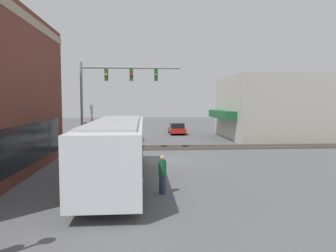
{
  "coord_description": "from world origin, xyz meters",
  "views": [
    {
      "loc": [
        -21.69,
        1.49,
        3.97
      ],
      "look_at": [
        4.22,
        -0.48,
        2.02
      ],
      "focal_mm": 35.0,
      "sensor_mm": 36.0,
      "label": 1
    }
  ],
  "objects": [
    {
      "name": "pedestrian_near_bus",
      "position": [
        -7.84,
        0.68,
        0.85
      ],
      "size": [
        0.34,
        0.34,
        1.67
      ],
      "color": "#2D3351",
      "rests_on": "ground"
    },
    {
      "name": "parked_car_white",
      "position": [
        11.47,
        2.8,
        0.65
      ],
      "size": [
        4.25,
        1.82,
        1.4
      ],
      "color": "silver",
      "rests_on": "ground"
    },
    {
      "name": "city_bus",
      "position": [
        -5.39,
        2.8,
        1.69
      ],
      "size": [
        12.34,
        2.59,
        3.05
      ],
      "color": "silver",
      "rests_on": "ground"
    },
    {
      "name": "rail_track_near",
      "position": [
        6.0,
        0.0,
        0.03
      ],
      "size": [
        2.6,
        60.0,
        0.15
      ],
      "color": "#332D28",
      "rests_on": "ground"
    },
    {
      "name": "ground_plane",
      "position": [
        0.0,
        0.0,
        0.0
      ],
      "size": [
        120.0,
        120.0,
        0.0
      ],
      "primitive_type": "plane",
      "color": "#565659"
    },
    {
      "name": "traffic_signal_gantry",
      "position": [
        4.13,
        3.88,
        5.2
      ],
      "size": [
        0.42,
        7.79,
        6.99
      ],
      "color": "gray",
      "rests_on": "ground"
    },
    {
      "name": "shop_building",
      "position": [
        12.96,
        -12.27,
        3.3
      ],
      "size": [
        11.44,
        10.8,
        6.62
      ],
      "color": "#B2ADA3",
      "rests_on": "ground"
    },
    {
      "name": "crossing_signal",
      "position": [
        3.05,
        5.31,
        2.3
      ],
      "size": [
        1.41,
        1.18,
        3.81
      ],
      "color": "gray",
      "rests_on": "ground"
    },
    {
      "name": "parked_car_red",
      "position": [
        18.06,
        -2.6,
        0.65
      ],
      "size": [
        4.62,
        1.82,
        1.4
      ],
      "color": "#B21E19",
      "rests_on": "ground"
    }
  ]
}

